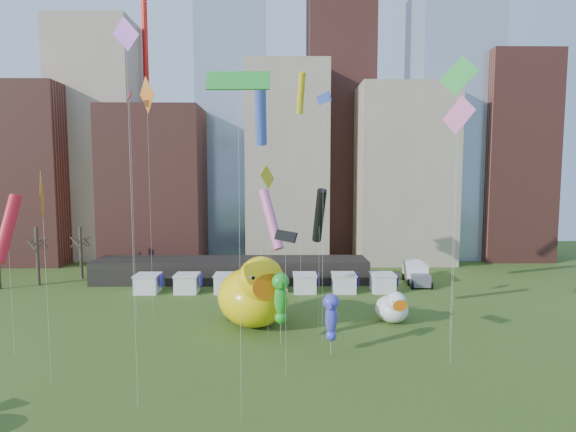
{
  "coord_description": "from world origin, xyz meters",
  "views": [
    {
      "loc": [
        3.14,
        -18.21,
        14.62
      ],
      "look_at": [
        3.53,
        11.14,
        12.0
      ],
      "focal_mm": 27.0,
      "sensor_mm": 36.0,
      "label": 1
    }
  ],
  "objects_px": {
    "seahorse_purple": "(331,313)",
    "box_truck": "(416,273)",
    "big_duck": "(255,293)",
    "small_duck": "(393,307)",
    "seahorse_green": "(281,294)"
  },
  "relations": [
    {
      "from": "seahorse_green",
      "to": "box_truck",
      "type": "distance_m",
      "value": 28.73
    },
    {
      "from": "big_duck",
      "to": "box_truck",
      "type": "bearing_deg",
      "value": 18.38
    },
    {
      "from": "seahorse_purple",
      "to": "box_truck",
      "type": "bearing_deg",
      "value": 74.41
    },
    {
      "from": "big_duck",
      "to": "small_duck",
      "type": "bearing_deg",
      "value": -16.55
    },
    {
      "from": "box_truck",
      "to": "small_duck",
      "type": "bearing_deg",
      "value": -110.84
    },
    {
      "from": "small_duck",
      "to": "box_truck",
      "type": "bearing_deg",
      "value": 60.2
    },
    {
      "from": "big_duck",
      "to": "box_truck",
      "type": "xyz_separation_m",
      "value": [
        21.2,
        17.18,
        -1.92
      ]
    },
    {
      "from": "box_truck",
      "to": "seahorse_purple",
      "type": "bearing_deg",
      "value": -117.41
    },
    {
      "from": "seahorse_purple",
      "to": "small_duck",
      "type": "bearing_deg",
      "value": 63.26
    },
    {
      "from": "small_duck",
      "to": "seahorse_green",
      "type": "bearing_deg",
      "value": -159.45
    },
    {
      "from": "big_duck",
      "to": "box_truck",
      "type": "height_order",
      "value": "big_duck"
    },
    {
      "from": "small_duck",
      "to": "seahorse_purple",
      "type": "distance_m",
      "value": 10.72
    },
    {
      "from": "seahorse_purple",
      "to": "box_truck",
      "type": "xyz_separation_m",
      "value": [
        14.48,
        24.0,
        -2.04
      ]
    },
    {
      "from": "small_duck",
      "to": "seahorse_green",
      "type": "relative_size",
      "value": 0.72
    },
    {
      "from": "seahorse_purple",
      "to": "box_truck",
      "type": "distance_m",
      "value": 28.1
    }
  ]
}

